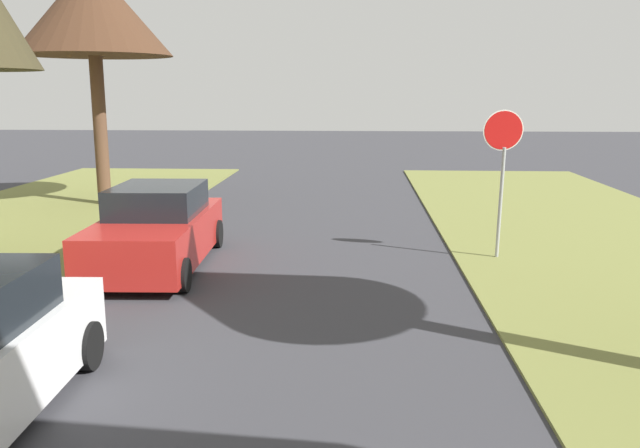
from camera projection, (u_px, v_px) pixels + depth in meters
name	position (u px, v px, depth m)	size (l,w,h in m)	color
stop_sign_far	(502.00, 152.00, 12.84)	(0.81, 0.30, 2.97)	#9EA0A5
street_tree_left_far	(92.00, 10.00, 18.54)	(4.43, 4.43, 6.95)	brown
parked_sedan_red	(157.00, 230.00, 12.62)	(2.09, 4.47, 1.57)	red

